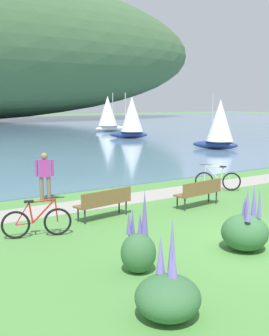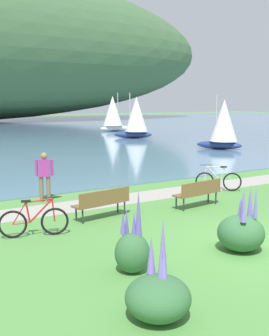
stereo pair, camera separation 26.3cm
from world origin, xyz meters
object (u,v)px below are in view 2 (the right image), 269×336
object	(u,v)px
park_bench_further_along	(198,191)
sailboat_toward_hillside	(136,117)
park_bench_near_camera	(102,201)
bicycle_beside_path	(218,181)
sailboat_nearest_to_shore	(113,113)
person_at_shoreline	(45,174)
sailboat_mid_bay	(223,124)
bicycle_leaning_near_bench	(34,221)

from	to	relation	value
park_bench_further_along	sailboat_toward_hillside	xyz separation A→B (m)	(12.23, 23.16, 1.48)
park_bench_near_camera	park_bench_further_along	distance (m)	3.34
bicycle_beside_path	sailboat_toward_hillside	bearing A→B (deg)	65.41
park_bench_further_along	sailboat_nearest_to_shore	bearing A→B (deg)	65.16
person_at_shoreline	park_bench_further_along	bearing A→B (deg)	-40.67
person_at_shoreline	sailboat_mid_bay	world-z (taller)	sailboat_mid_bay
park_bench_near_camera	sailboat_toward_hillside	xyz separation A→B (m)	(15.54, 22.72, 1.48)
person_at_shoreline	bicycle_beside_path	bearing A→B (deg)	-16.17
sailboat_toward_hillside	bicycle_leaning_near_bench	bearing A→B (deg)	-127.41
sailboat_nearest_to_shore	sailboat_toward_hillside	distance (m)	9.51
bicycle_leaning_near_bench	sailboat_toward_hillside	size ratio (longest dim) A/B	0.41
park_bench_further_along	person_at_shoreline	bearing A→B (deg)	139.33
sailboat_toward_hillside	park_bench_further_along	bearing A→B (deg)	-117.84
park_bench_near_camera	sailboat_nearest_to_shore	bearing A→B (deg)	60.18
park_bench_near_camera	bicycle_leaning_near_bench	distance (m)	2.36
bicycle_beside_path	sailboat_mid_bay	world-z (taller)	sailboat_mid_bay
park_bench_further_along	person_at_shoreline	size ratio (longest dim) A/B	1.08
park_bench_near_camera	person_at_shoreline	bearing A→B (deg)	102.60
park_bench_further_along	sailboat_toward_hillside	bearing A→B (deg)	62.16
bicycle_leaning_near_bench	sailboat_nearest_to_shore	bearing A→B (deg)	57.65
bicycle_leaning_near_bench	person_at_shoreline	distance (m)	3.95
bicycle_beside_path	sailboat_toward_hillside	distance (m)	23.79
bicycle_leaning_near_bench	sailboat_nearest_to_shore	size ratio (longest dim) A/B	0.39
sailboat_mid_bay	park_bench_near_camera	bearing A→B (deg)	-143.86
sailboat_nearest_to_shore	sailboat_toward_hillside	xyz separation A→B (m)	(-2.71, -9.12, -0.08)
person_at_shoreline	sailboat_toward_hillside	bearing A→B (deg)	50.63
park_bench_near_camera	sailboat_mid_bay	size ratio (longest dim) A/B	0.48
sailboat_toward_hillside	sailboat_mid_bay	bearing A→B (deg)	-88.66
sailboat_nearest_to_shore	bicycle_leaning_near_bench	bearing A→B (deg)	-122.35
sailboat_mid_bay	bicycle_beside_path	bearing A→B (deg)	-134.27
bicycle_beside_path	sailboat_toward_hillside	world-z (taller)	sailboat_toward_hillside
park_bench_near_camera	park_bench_further_along	xyz separation A→B (m)	(3.31, -0.44, 0.00)
sailboat_nearest_to_shore	park_bench_further_along	bearing A→B (deg)	-114.84
park_bench_near_camera	sailboat_mid_bay	world-z (taller)	sailboat_mid_bay
bicycle_beside_path	sailboat_mid_bay	size ratio (longest dim) A/B	0.36
sailboat_mid_bay	sailboat_toward_hillside	size ratio (longest dim) A/B	0.93
person_at_shoreline	park_bench_near_camera	bearing A→B (deg)	-77.40
bicycle_beside_path	sailboat_toward_hillside	xyz separation A→B (m)	(9.88, 21.58, 1.60)
bicycle_leaning_near_bench	sailboat_mid_bay	xyz separation A→B (m)	(18.09, 12.12, 1.46)
park_bench_near_camera	bicycle_beside_path	xyz separation A→B (m)	(5.66, 1.14, -0.12)
sailboat_mid_bay	park_bench_further_along	bearing A→B (deg)	-136.20
bicycle_leaning_near_bench	person_at_shoreline	bearing A→B (deg)	65.48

